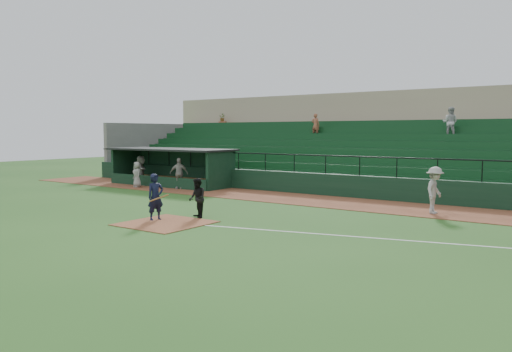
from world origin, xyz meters
The scene contains 12 objects.
ground centered at (0.00, 0.00, 0.00)m, with size 90.00×90.00×0.00m, color #244F19.
warning_track centered at (0.00, 8.00, 0.01)m, with size 40.00×4.00×0.03m, color brown.
home_plate_dirt centered at (0.00, -1.00, 0.01)m, with size 3.00×3.00×0.03m, color brown.
foul_line centered at (8.00, 1.20, 0.01)m, with size 18.00×0.09×0.01m, color white.
stadium_structure centered at (0.00, 16.46, 2.30)m, with size 38.00×13.08×6.40m.
dugout centered at (-9.75, 9.56, 1.33)m, with size 8.90×3.20×2.42m.
batter_at_plate centered at (-0.80, -0.72, 0.93)m, with size 1.10×0.77×1.86m.
umpire centered at (0.15, 0.65, 0.82)m, with size 0.79×0.62×1.63m, color black.
runner centered at (7.75, 7.19, 1.03)m, with size 1.29×0.74×2.00m, color #A7A19C.
dugout_player_a centered at (-7.74, 7.78, 0.97)m, with size 1.11×0.46×1.89m, color #9B9791.
dugout_player_b centered at (-10.54, 6.92, 0.83)m, with size 0.78×0.51×1.59m, color gray.
dugout_player_c centered at (-12.04, 8.61, 0.98)m, with size 1.76×0.56×1.89m, color #9E9994.
Camera 1 is at (13.82, -14.54, 3.49)m, focal length 35.41 mm.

